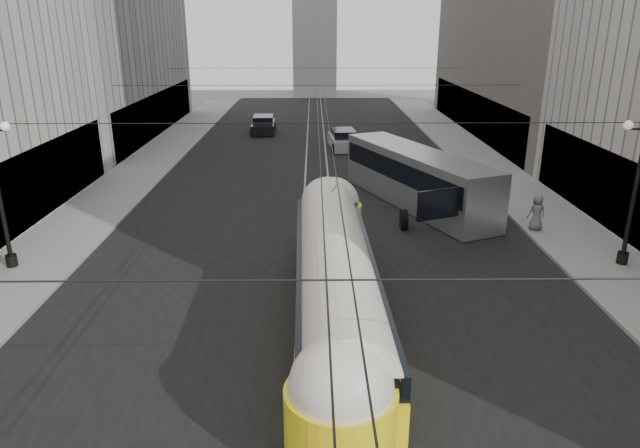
{
  "coord_description": "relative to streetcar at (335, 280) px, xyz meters",
  "views": [
    {
      "loc": [
        -0.19,
        -3.65,
        9.58
      ],
      "look_at": [
        0.02,
        14.98,
        3.0
      ],
      "focal_mm": 32.0,
      "sensor_mm": 36.0,
      "label": 1
    }
  ],
  "objects": [
    {
      "name": "road",
      "position": [
        -0.5,
        19.29,
        -1.68
      ],
      "size": [
        20.0,
        85.0,
        0.02
      ],
      "primitive_type": "cube",
      "color": "black",
      "rests_on": "ground"
    },
    {
      "name": "sidewalk_left",
      "position": [
        -12.5,
        22.79,
        -1.6
      ],
      "size": [
        4.0,
        72.0,
        0.15
      ],
      "primitive_type": "cube",
      "color": "gray",
      "rests_on": "ground"
    },
    {
      "name": "sidewalk_right",
      "position": [
        11.5,
        22.79,
        -1.6
      ],
      "size": [
        4.0,
        72.0,
        0.15
      ],
      "primitive_type": "cube",
      "color": "gray",
      "rests_on": "ground"
    },
    {
      "name": "rail_left",
      "position": [
        -1.25,
        19.29,
        -1.68
      ],
      "size": [
        0.12,
        85.0,
        0.04
      ],
      "primitive_type": "cube",
      "color": "gray",
      "rests_on": "ground"
    },
    {
      "name": "rail_right",
      "position": [
        0.25,
        19.29,
        -1.68
      ],
      "size": [
        0.12,
        85.0,
        0.04
      ],
      "primitive_type": "cube",
      "color": "gray",
      "rests_on": "ground"
    },
    {
      "name": "lamppost_right_mid",
      "position": [
        12.1,
        4.79,
        2.07
      ],
      "size": [
        1.86,
        0.44,
        6.37
      ],
      "color": "black",
      "rests_on": "sidewalk_right"
    },
    {
      "name": "catenary",
      "position": [
        -0.38,
        18.28,
        4.2
      ],
      "size": [
        25.0,
        72.0,
        0.23
      ],
      "color": "black",
      "rests_on": "ground"
    },
    {
      "name": "streetcar",
      "position": [
        0.0,
        0.0,
        0.0
      ],
      "size": [
        2.76,
        15.73,
        3.44
      ],
      "color": "yellow",
      "rests_on": "ground"
    },
    {
      "name": "city_bus",
      "position": [
        4.96,
        13.48,
        -0.02
      ],
      "size": [
        6.96,
        12.4,
        3.04
      ],
      "color": "#96999B",
      "rests_on": "ground"
    },
    {
      "name": "sedan_white_far",
      "position": [
        1.7,
        28.63,
        -0.98
      ],
      "size": [
        2.45,
        5.05,
        1.54
      ],
      "color": "#BBBBBB",
      "rests_on": "ground"
    },
    {
      "name": "sedan_dark_far",
      "position": [
        -5.33,
        35.89,
        -0.97
      ],
      "size": [
        2.21,
        4.99,
        1.55
      ],
      "color": "black",
      "rests_on": "ground"
    },
    {
      "name": "pedestrian_sidewalk_right",
      "position": [
        10.0,
        8.94,
        -0.66
      ],
      "size": [
        0.92,
        0.64,
        1.75
      ],
      "primitive_type": "imported",
      "rotation": [
        0.0,
        0.0,
        3.28
      ],
      "color": "slate",
      "rests_on": "sidewalk_right"
    }
  ]
}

